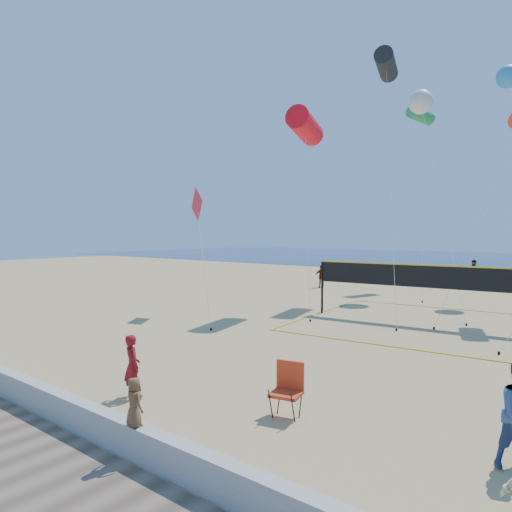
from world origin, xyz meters
The scene contains 14 objects.
ground centered at (0.00, 0.00, 0.00)m, with size 120.00×120.00×0.00m, color tan.
seawall centered at (0.00, -3.00, 0.30)m, with size 32.00×0.30×0.60m, color #B4B4AF.
woman centered at (-2.49, -1.23, 0.75)m, with size 0.55×0.36×1.50m, color maroon.
toddler centered at (0.01, -3.06, 1.02)m, with size 0.41×0.27×0.84m, color brown.
far_person_0 centered at (-9.81, 20.35, 0.78)m, with size 0.91×0.38×1.56m, color gray.
far_person_3 centered at (-1.99, 30.27, 0.88)m, with size 0.85×0.66×1.76m, color gray.
camp_chair centered at (1.01, 0.13, 0.65)m, with size 0.73×0.85×1.27m.
volleyball_net centered at (0.02, 11.76, 1.75)m, with size 10.22×10.08×2.54m.
kite_0 centered at (-5.95, 11.91, 9.19)m, with size 2.98×4.26×9.97m.
kite_1 centered at (-4.74, 19.11, 13.98)m, with size 5.36×10.88×14.71m.
kite_3 centered at (-9.44, 7.81, 5.02)m, with size 4.27×3.12×6.07m.
kite_6 centered at (-3.47, 21.64, 12.11)m, with size 6.14×10.20×12.87m.
kite_7 centered at (1.07, 23.62, 13.26)m, with size 2.64×8.17×13.96m.
kite_8 centered at (-4.81, 25.66, 12.29)m, with size 3.79×9.25×12.91m.
Camera 1 is at (6.32, -7.76, 3.90)m, focal length 32.00 mm.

